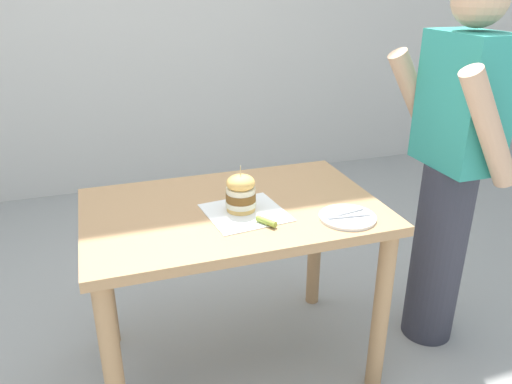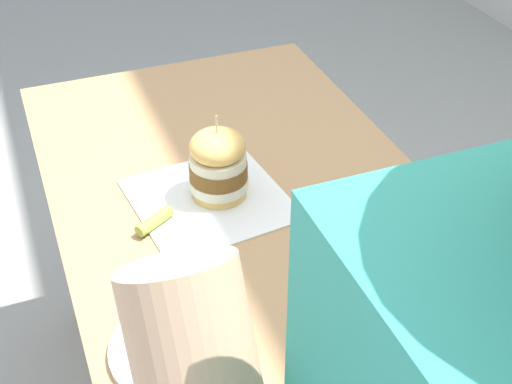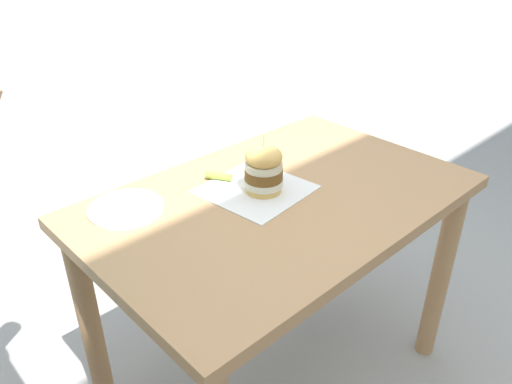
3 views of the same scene
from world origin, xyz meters
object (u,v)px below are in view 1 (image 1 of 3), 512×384
diner_across_table (451,168)px  pickle_spear (266,221)px  patio_table (233,236)px  sandwich (241,193)px  side_plate_with_forks (348,217)px  parked_car_near_curb (497,30)px

diner_across_table → pickle_spear: bearing=-83.2°
pickle_spear → diner_across_table: size_ratio=0.05×
patio_table → diner_across_table: size_ratio=0.71×
patio_table → diner_across_table: diner_across_table is taller
sandwich → side_plate_with_forks: (0.20, 0.37, -0.07)m
diner_across_table → side_plate_with_forks: bearing=-75.4°
parked_car_near_curb → patio_table: bearing=-48.3°
patio_table → side_plate_with_forks: side_plate_with_forks is taller
patio_table → parked_car_near_curb: size_ratio=0.28×
sandwich → side_plate_with_forks: sandwich is taller
pickle_spear → side_plate_with_forks: pickle_spear is taller
side_plate_with_forks → sandwich: bearing=-117.9°
side_plate_with_forks → parked_car_near_curb: 9.41m
patio_table → side_plate_with_forks: (0.25, 0.39, 0.14)m
sandwich → parked_car_near_curb: (-6.39, 7.09, -0.16)m
sandwich → pickle_spear: size_ratio=2.17×
pickle_spear → parked_car_near_curb: bearing=132.9°
patio_table → diner_across_table: bearing=84.4°
patio_table → pickle_spear: size_ratio=13.85×
side_plate_with_forks → parked_car_near_curb: parked_car_near_curb is taller
pickle_spear → side_plate_with_forks: size_ratio=0.39×
side_plate_with_forks → diner_across_table: 0.61m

